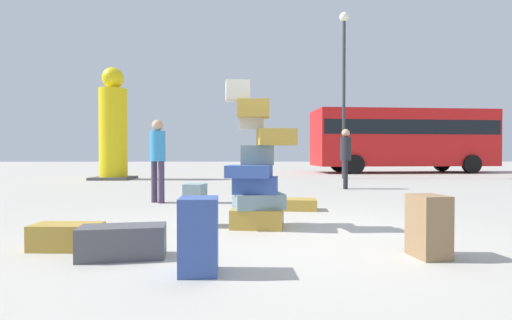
{
  "coord_description": "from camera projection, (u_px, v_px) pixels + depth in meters",
  "views": [
    {
      "loc": [
        -0.36,
        -4.57,
        0.97
      ],
      "look_at": [
        -0.27,
        1.87,
        0.86
      ],
      "focal_mm": 26.53,
      "sensor_mm": 36.0,
      "label": 1
    }
  ],
  "objects": [
    {
      "name": "suitcase_navy_foreground_far",
      "position": [
        199.0,
        235.0,
        3.07
      ],
      "size": [
        0.32,
        0.34,
        0.62
      ],
      "primitive_type": "cube",
      "rotation": [
        0.0,
        0.0,
        0.06
      ],
      "color": "#334F99",
      "rests_on": "ground"
    },
    {
      "name": "suitcase_slate_upright_blue",
      "position": [
        195.0,
        205.0,
        5.06
      ],
      "size": [
        0.3,
        0.34,
        0.57
      ],
      "primitive_type": "cube",
      "rotation": [
        0.0,
        0.0,
        -0.2
      ],
      "color": "gray",
      "rests_on": "ground"
    },
    {
      "name": "suitcase_tower",
      "position": [
        257.0,
        175.0,
        4.96
      ],
      "size": [
        0.92,
        0.69,
        1.9
      ],
      "color": "#B28C33",
      "rests_on": "ground"
    },
    {
      "name": "suitcase_tan_right_side",
      "position": [
        297.0,
        204.0,
        6.51
      ],
      "size": [
        0.69,
        0.5,
        0.19
      ],
      "primitive_type": "cube",
      "rotation": [
        0.0,
        0.0,
        -0.1
      ],
      "color": "#B28C33",
      "rests_on": "ground"
    },
    {
      "name": "yellow_dummy_statue",
      "position": [
        113.0,
        130.0,
        14.14
      ],
      "size": [
        1.42,
        1.42,
        4.18
      ],
      "color": "yellow",
      "rests_on": "ground"
    },
    {
      "name": "person_bearded_onlooker",
      "position": [
        158.0,
        153.0,
        7.44
      ],
      "size": [
        0.3,
        0.3,
        1.64
      ],
      "rotation": [
        0.0,
        0.0,
        -0.68
      ],
      "color": "#3F334C",
      "rests_on": "ground"
    },
    {
      "name": "lamp_post",
      "position": [
        344.0,
        71.0,
        14.53
      ],
      "size": [
        0.36,
        0.36,
        6.39
      ],
      "color": "#333338",
      "rests_on": "ground"
    },
    {
      "name": "person_tourist_with_camera",
      "position": [
        346.0,
        153.0,
        10.37
      ],
      "size": [
        0.3,
        0.33,
        1.64
      ],
      "rotation": [
        0.0,
        0.0,
        -1.79
      ],
      "color": "black",
      "rests_on": "ground"
    },
    {
      "name": "suitcase_brown_white_trunk",
      "position": [
        429.0,
        226.0,
        3.54
      ],
      "size": [
        0.33,
        0.38,
        0.58
      ],
      "primitive_type": "cube",
      "rotation": [
        0.0,
        0.0,
        0.15
      ],
      "color": "olive",
      "rests_on": "ground"
    },
    {
      "name": "suitcase_tan_left_side",
      "position": [
        67.0,
        237.0,
        3.83
      ],
      "size": [
        0.68,
        0.34,
        0.26
      ],
      "primitive_type": "cube",
      "rotation": [
        0.0,
        0.0,
        -0.03
      ],
      "color": "#B28C33",
      "rests_on": "ground"
    },
    {
      "name": "suitcase_charcoal_foreground_near",
      "position": [
        123.0,
        242.0,
        3.52
      ],
      "size": [
        0.82,
        0.44,
        0.3
      ],
      "primitive_type": "cube",
      "rotation": [
        0.0,
        0.0,
        0.15
      ],
      "color": "#4C4C51",
      "rests_on": "ground"
    },
    {
      "name": "parked_bus",
      "position": [
        402.0,
        137.0,
        19.26
      ],
      "size": [
        9.13,
        3.26,
        3.15
      ],
      "rotation": [
        0.0,
        0.0,
        0.08
      ],
      "color": "red",
      "rests_on": "ground"
    },
    {
      "name": "ground_plane",
      "position": [
        280.0,
        233.0,
        4.59
      ],
      "size": [
        80.0,
        80.0,
        0.0
      ],
      "primitive_type": "plane",
      "color": "#ADA89E"
    }
  ]
}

